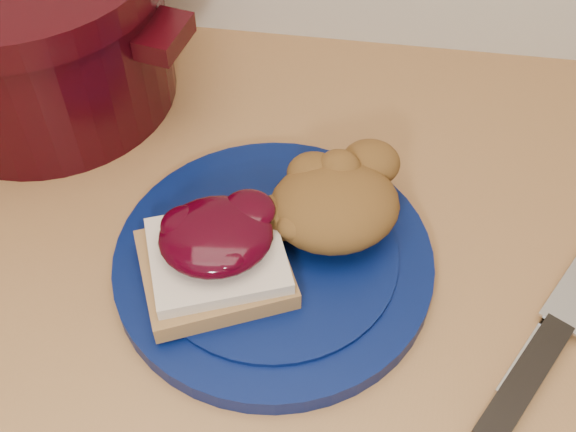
# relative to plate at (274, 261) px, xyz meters

# --- Properties ---
(plate) EXTENTS (0.36, 0.36, 0.02)m
(plate) POSITION_rel_plate_xyz_m (0.00, 0.00, 0.00)
(plate) COLOR #041041
(plate) RESTS_ON wood_countertop
(sandwich) EXTENTS (0.15, 0.14, 0.06)m
(sandwich) POSITION_rel_plate_xyz_m (-0.04, -0.03, 0.04)
(sandwich) COLOR olive
(sandwich) RESTS_ON plate
(stuffing_mound) EXTENTS (0.14, 0.13, 0.06)m
(stuffing_mound) POSITION_rel_plate_xyz_m (0.05, 0.04, 0.04)
(stuffing_mound) COLOR brown
(stuffing_mound) RESTS_ON plate
(chef_knife) EXTENTS (0.20, 0.31, 0.02)m
(chef_knife) POSITION_rel_plate_xyz_m (0.23, -0.05, 0.00)
(chef_knife) COLOR black
(chef_knife) RESTS_ON wood_countertop
(butter_knife) EXTENTS (0.09, 0.15, 0.00)m
(butter_knife) POSITION_rel_plate_xyz_m (0.24, -0.03, -0.01)
(butter_knife) COLOR silver
(butter_knife) RESTS_ON wood_countertop
(dutch_oven) EXTENTS (0.35, 0.34, 0.18)m
(dutch_oven) POSITION_rel_plate_xyz_m (-0.28, 0.20, 0.08)
(dutch_oven) COLOR black
(dutch_oven) RESTS_ON wood_countertop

